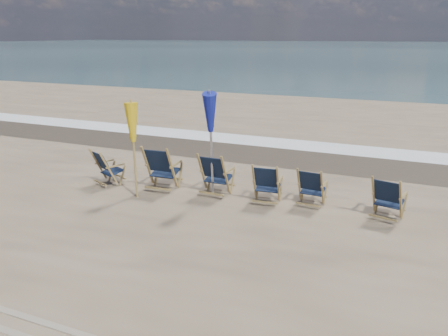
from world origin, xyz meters
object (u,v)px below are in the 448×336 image
at_px(beach_chair_3, 278,185).
at_px(umbrella_blue, 211,114).
at_px(beach_chair_2, 225,176).
at_px(umbrella_yellow, 133,128).
at_px(beach_chair_1, 172,170).
at_px(beach_chair_5, 400,201).
at_px(beach_chair_4, 322,189).
at_px(beach_chair_0, 108,170).

bearing_deg(beach_chair_3, umbrella_blue, 0.61).
distance_m(beach_chair_2, umbrella_yellow, 2.28).
bearing_deg(beach_chair_2, beach_chair_1, 8.12).
bearing_deg(beach_chair_3, umbrella_yellow, 7.21).
height_order(beach_chair_1, beach_chair_3, beach_chair_1).
bearing_deg(beach_chair_5, beach_chair_1, 15.51).
bearing_deg(beach_chair_3, beach_chair_4, -173.37).
relative_size(beach_chair_2, umbrella_yellow, 0.49).
relative_size(umbrella_yellow, umbrella_blue, 0.86).
xyz_separation_m(beach_chair_0, beach_chair_2, (2.81, 0.44, 0.06)).
relative_size(beach_chair_4, umbrella_yellow, 0.42).
relative_size(beach_chair_1, umbrella_yellow, 0.53).
height_order(beach_chair_0, beach_chair_4, beach_chair_0).
relative_size(beach_chair_0, beach_chair_1, 0.82).
bearing_deg(beach_chair_0, beach_chair_2, -147.15).
bearing_deg(beach_chair_3, beach_chair_2, -4.66).
bearing_deg(beach_chair_5, beach_chair_2, 13.88).
bearing_deg(umbrella_yellow, beach_chair_5, 7.02).
xyz_separation_m(beach_chair_0, beach_chair_4, (4.91, 0.63, -0.01)).
relative_size(beach_chair_1, beach_chair_3, 1.20).
distance_m(beach_chair_2, beach_chair_4, 2.11).
relative_size(beach_chair_0, umbrella_blue, 0.37).
bearing_deg(beach_chair_2, beach_chair_3, -178.11).
height_order(beach_chair_0, beach_chair_3, beach_chair_3).
height_order(beach_chair_2, beach_chair_5, beach_chair_2).
bearing_deg(beach_chair_1, umbrella_blue, 176.43).
height_order(beach_chair_5, umbrella_blue, umbrella_blue).
relative_size(beach_chair_3, umbrella_blue, 0.38).
height_order(beach_chair_0, beach_chair_5, beach_chair_5).
distance_m(beach_chair_0, beach_chair_2, 2.85).
xyz_separation_m(beach_chair_3, umbrella_blue, (-1.47, -0.14, 1.45)).
distance_m(beach_chair_5, umbrella_yellow, 5.68).
distance_m(beach_chair_2, beach_chair_3, 1.21).
xyz_separation_m(beach_chair_0, beach_chair_3, (4.01, 0.45, 0.01)).
xyz_separation_m(beach_chair_0, umbrella_yellow, (0.91, -0.22, 1.12)).
xyz_separation_m(beach_chair_2, umbrella_yellow, (-1.90, -0.66, 1.06)).
distance_m(beach_chair_2, umbrella_blue, 1.43).
xyz_separation_m(beach_chair_4, beach_chair_5, (1.52, -0.17, 0.02)).
bearing_deg(beach_chair_4, beach_chair_0, 11.09).
bearing_deg(umbrella_yellow, beach_chair_1, 39.11).
xyz_separation_m(beach_chair_1, umbrella_blue, (0.99, 0.01, 1.35)).
xyz_separation_m(beach_chair_4, umbrella_blue, (-2.37, -0.33, 1.47)).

